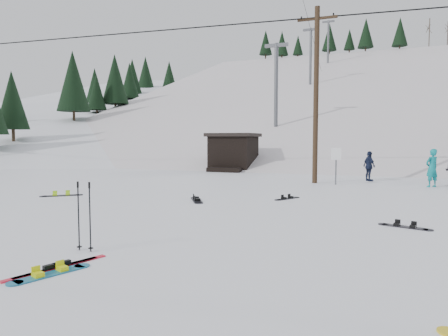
% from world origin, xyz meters
% --- Properties ---
extents(ground, '(200.00, 200.00, 0.00)m').
position_xyz_m(ground, '(0.00, 0.00, 0.00)').
color(ground, white).
rests_on(ground, ground).
extents(ski_slope, '(60.00, 85.24, 65.97)m').
position_xyz_m(ski_slope, '(0.00, 55.00, -12.00)').
color(ski_slope, silver).
rests_on(ski_slope, ground).
extents(ridge_left, '(47.54, 95.03, 58.38)m').
position_xyz_m(ridge_left, '(-36.00, 48.00, -11.00)').
color(ridge_left, white).
rests_on(ridge_left, ground).
extents(treeline_left, '(20.00, 64.00, 10.00)m').
position_xyz_m(treeline_left, '(-34.00, 40.00, 0.00)').
color(treeline_left, black).
rests_on(treeline_left, ground).
extents(treeline_crest, '(50.00, 6.00, 10.00)m').
position_xyz_m(treeline_crest, '(0.00, 86.00, 0.00)').
color(treeline_crest, black).
rests_on(treeline_crest, ski_slope).
extents(utility_pole, '(2.00, 0.26, 9.00)m').
position_xyz_m(utility_pole, '(2.00, 14.00, 4.68)').
color(utility_pole, '#3A2819').
rests_on(utility_pole, ground).
extents(trail_sign, '(0.50, 0.09, 1.85)m').
position_xyz_m(trail_sign, '(3.10, 13.58, 1.27)').
color(trail_sign, '#595B60').
rests_on(trail_sign, ground).
extents(lift_hut, '(3.40, 4.10, 2.75)m').
position_xyz_m(lift_hut, '(-5.00, 20.94, 1.36)').
color(lift_hut, black).
rests_on(lift_hut, ground).
extents(lift_tower_near, '(2.20, 0.36, 8.00)m').
position_xyz_m(lift_tower_near, '(-4.00, 30.00, 7.86)').
color(lift_tower_near, '#595B60').
rests_on(lift_tower_near, ski_slope).
extents(lift_tower_mid, '(2.20, 0.36, 8.00)m').
position_xyz_m(lift_tower_mid, '(-4.00, 50.00, 14.36)').
color(lift_tower_mid, '#595B60').
rests_on(lift_tower_mid, ski_slope).
extents(lift_tower_far, '(2.20, 0.36, 8.00)m').
position_xyz_m(lift_tower_far, '(-4.00, 70.00, 20.86)').
color(lift_tower_far, '#595B60').
rests_on(lift_tower_far, ski_slope).
extents(hero_snowboard, '(0.65, 1.33, 0.10)m').
position_xyz_m(hero_snowboard, '(0.00, -2.03, 0.03)').
color(hero_snowboard, '#17729A').
rests_on(hero_snowboard, ground).
extents(hero_skis, '(0.69, 1.83, 0.10)m').
position_xyz_m(hero_skis, '(-0.14, -1.73, 0.03)').
color(hero_skis, red).
rests_on(hero_skis, ground).
extents(ski_poles, '(0.39, 0.10, 1.40)m').
position_xyz_m(ski_poles, '(-0.44, -0.66, 0.72)').
color(ski_poles, black).
rests_on(ski_poles, ground).
extents(board_scatter_b, '(1.00, 1.44, 0.11)m').
position_xyz_m(board_scatter_b, '(-1.18, 6.25, 0.03)').
color(board_scatter_b, black).
rests_on(board_scatter_b, ground).
extents(board_scatter_c, '(1.30, 1.18, 0.11)m').
position_xyz_m(board_scatter_c, '(-6.76, 5.42, 0.03)').
color(board_scatter_c, black).
rests_on(board_scatter_c, ground).
extents(board_scatter_d, '(1.29, 0.58, 0.09)m').
position_xyz_m(board_scatter_d, '(5.73, 4.04, 0.02)').
color(board_scatter_d, black).
rests_on(board_scatter_d, ground).
extents(board_scatter_f, '(0.76, 1.18, 0.09)m').
position_xyz_m(board_scatter_f, '(1.86, 7.87, 0.02)').
color(board_scatter_f, black).
rests_on(board_scatter_f, ground).
extents(skier_teal, '(0.79, 0.76, 1.82)m').
position_xyz_m(skier_teal, '(7.47, 14.17, 0.91)').
color(skier_teal, '#0D8287').
rests_on(skier_teal, ground).
extents(skier_navy, '(0.88, 1.01, 1.63)m').
position_xyz_m(skier_navy, '(4.63, 16.01, 0.82)').
color(skier_navy, '#161E38').
rests_on(skier_navy, ground).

